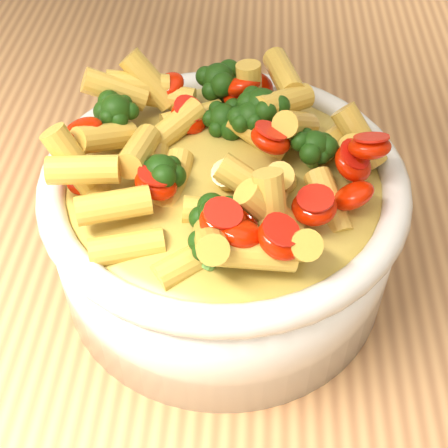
{
  "coord_description": "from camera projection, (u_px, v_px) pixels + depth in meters",
  "views": [
    {
      "loc": [
        -0.07,
        -0.33,
        1.26
      ],
      "look_at": [
        -0.09,
        -0.04,
        0.95
      ],
      "focal_mm": 50.0,
      "sensor_mm": 36.0,
      "label": 1
    }
  ],
  "objects": [
    {
      "name": "table",
      "position": [
        328.0,
        317.0,
        0.56
      ],
      "size": [
        1.2,
        0.8,
        0.9
      ],
      "color": "tan",
      "rests_on": "ground"
    },
    {
      "name": "serving_bowl",
      "position": [
        224.0,
        223.0,
        0.43
      ],
      "size": [
        0.24,
        0.24,
        0.1
      ],
      "color": "silver",
      "rests_on": "table"
    },
    {
      "name": "pasta_salad",
      "position": [
        224.0,
        152.0,
        0.38
      ],
      "size": [
        0.19,
        0.19,
        0.04
      ],
      "color": "#E5BE48",
      "rests_on": "serving_bowl"
    }
  ]
}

